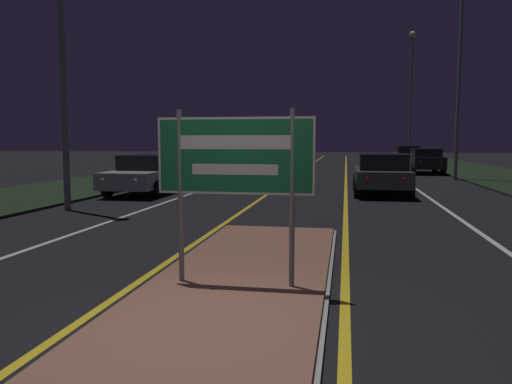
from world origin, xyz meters
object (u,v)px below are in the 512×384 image
object	(u,v)px
streetlight_right_near	(461,26)
car_approaching_0	(148,173)
car_receding_0	(382,173)
highway_sign	(235,163)
car_approaching_2	(292,156)
car_approaching_1	(230,159)
car_receding_2	(407,156)
car_receding_1	(425,160)
streetlight_right_far	(411,81)

from	to	relation	value
streetlight_right_near	car_approaching_0	distance (m)	16.43
car_receding_0	highway_sign	bearing A→B (deg)	-102.26
car_approaching_2	car_receding_0	bearing A→B (deg)	-75.25
car_receding_0	car_approaching_1	distance (m)	15.00
car_receding_2	car_approaching_1	distance (m)	14.90
highway_sign	car_approaching_0	xyz separation A→B (m)	(-5.83, 11.30, -0.92)
car_receding_0	car_approaching_1	bearing A→B (deg)	124.36
car_receding_1	car_approaching_2	size ratio (longest dim) A/B	0.99
car_receding_0	car_approaching_2	world-z (taller)	car_receding_0
car_approaching_1	car_approaching_2	size ratio (longest dim) A/B	1.02
car_approaching_1	car_receding_2	bearing A→B (deg)	37.45
car_receding_0	car_approaching_1	world-z (taller)	car_receding_0
car_receding_0	car_receding_2	world-z (taller)	car_receding_2
car_receding_1	car_approaching_1	world-z (taller)	car_receding_1
car_approaching_1	streetlight_right_near	bearing A→B (deg)	-21.75
streetlight_right_near	car_approaching_0	world-z (taller)	streetlight_right_near
streetlight_right_far	car_approaching_0	xyz separation A→B (m)	(-12.38, -25.81, -6.04)
streetlight_right_far	car_approaching_1	world-z (taller)	streetlight_right_far
car_receding_0	streetlight_right_near	bearing A→B (deg)	61.39
car_approaching_2	car_approaching_1	bearing A→B (deg)	-110.41
highway_sign	streetlight_right_near	bearing A→B (deg)	71.17
car_approaching_0	car_approaching_2	size ratio (longest dim) A/B	1.01
car_approaching_0	car_approaching_2	bearing A→B (deg)	81.89
highway_sign	car_approaching_2	distance (m)	32.94
car_receding_1	car_approaching_2	xyz separation A→B (m)	(-8.77, 7.99, -0.05)
highway_sign	car_receding_0	size ratio (longest dim) A/B	0.54
car_approaching_2	car_approaching_0	bearing A→B (deg)	-98.11
car_approaching_2	car_receding_2	bearing A→B (deg)	5.61
car_receding_2	car_approaching_0	world-z (taller)	car_receding_2
streetlight_right_near	car_approaching_2	xyz separation A→B (m)	(-9.45, 13.19, -6.63)
highway_sign	car_receding_2	world-z (taller)	highway_sign
highway_sign	car_approaching_2	world-z (taller)	highway_sign
streetlight_right_near	car_receding_2	world-z (taller)	streetlight_right_near
car_receding_0	car_approaching_0	bearing A→B (deg)	-173.74
highway_sign	car_receding_1	bearing A→B (deg)	76.39
streetlight_right_far	car_receding_1	world-z (taller)	streetlight_right_far
streetlight_right_near	car_approaching_1	world-z (taller)	streetlight_right_near
car_approaching_0	streetlight_right_far	bearing A→B (deg)	64.37
car_receding_1	car_approaching_1	distance (m)	11.82
streetlight_right_near	streetlight_right_far	size ratio (longest dim) A/B	1.01
streetlight_right_far	car_receding_0	distance (m)	25.89
car_receding_1	streetlight_right_near	bearing A→B (deg)	-82.53
car_approaching_1	car_receding_0	bearing A→B (deg)	-55.64
car_receding_0	car_approaching_2	bearing A→B (deg)	104.75
streetlight_right_far	car_receding_1	size ratio (longest dim) A/B	2.33
streetlight_right_far	car_receding_2	size ratio (longest dim) A/B	2.38
highway_sign	car_approaching_2	bearing A→B (deg)	94.81
car_receding_1	streetlight_right_far	bearing A→B (deg)	87.47
car_receding_0	car_approaching_2	size ratio (longest dim) A/B	0.89
car_approaching_0	car_approaching_2	xyz separation A→B (m)	(3.07, 21.51, -0.00)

